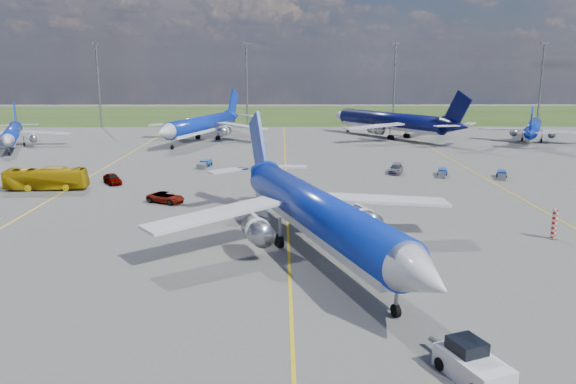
{
  "coord_description": "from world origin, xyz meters",
  "views": [
    {
      "loc": [
        -0.63,
        -44.42,
        16.66
      ],
      "look_at": [
        0.01,
        11.39,
        4.0
      ],
      "focal_mm": 35.0,
      "sensor_mm": 36.0,
      "label": 1
    }
  ],
  "objects_px": {
    "warning_post": "(554,224)",
    "bg_jet_n": "(389,138)",
    "service_car_a": "(112,179)",
    "bg_jet_nnw": "(203,141)",
    "bg_jet_nw": "(13,148)",
    "baggage_tug_c": "(205,164)",
    "baggage_tug_w": "(502,175)",
    "baggage_tug_e": "(442,173)",
    "service_car_b": "(166,197)",
    "main_airliner": "(316,253)",
    "bg_jet_ne": "(532,141)",
    "apron_bus": "(46,179)",
    "service_car_c": "(396,169)",
    "pushback_tug": "(472,364)"
  },
  "relations": [
    {
      "from": "service_car_b",
      "to": "baggage_tug_w",
      "type": "height_order",
      "value": "service_car_b"
    },
    {
      "from": "bg_jet_n",
      "to": "baggage_tug_w",
      "type": "bearing_deg",
      "value": 63.55
    },
    {
      "from": "bg_jet_ne",
      "to": "baggage_tug_w",
      "type": "xyz_separation_m",
      "value": [
        -23.22,
        -42.4,
        0.46
      ]
    },
    {
      "from": "bg_jet_ne",
      "to": "service_car_c",
      "type": "distance_m",
      "value": 54.28
    },
    {
      "from": "service_car_a",
      "to": "service_car_b",
      "type": "distance_m",
      "value": 15.22
    },
    {
      "from": "pushback_tug",
      "to": "baggage_tug_c",
      "type": "xyz_separation_m",
      "value": [
        -23.21,
        65.19,
        -0.31
      ]
    },
    {
      "from": "apron_bus",
      "to": "baggage_tug_w",
      "type": "distance_m",
      "value": 65.8
    },
    {
      "from": "pushback_tug",
      "to": "baggage_tug_e",
      "type": "height_order",
      "value": "pushback_tug"
    },
    {
      "from": "bg_jet_nw",
      "to": "service_car_a",
      "type": "relative_size",
      "value": 7.18
    },
    {
      "from": "bg_jet_nnw",
      "to": "service_car_c",
      "type": "relative_size",
      "value": 8.47
    },
    {
      "from": "bg_jet_ne",
      "to": "baggage_tug_e",
      "type": "distance_m",
      "value": 51.45
    },
    {
      "from": "warning_post",
      "to": "main_airliner",
      "type": "distance_m",
      "value": 23.89
    },
    {
      "from": "bg_jet_nnw",
      "to": "baggage_tug_w",
      "type": "bearing_deg",
      "value": -21.1
    },
    {
      "from": "baggage_tug_c",
      "to": "main_airliner",
      "type": "bearing_deg",
      "value": -61.12
    },
    {
      "from": "bg_jet_nw",
      "to": "service_car_a",
      "type": "xyz_separation_m",
      "value": [
        30.84,
        -35.82,
        0.75
      ]
    },
    {
      "from": "baggage_tug_w",
      "to": "baggage_tug_c",
      "type": "bearing_deg",
      "value": -172.31
    },
    {
      "from": "bg_jet_ne",
      "to": "main_airliner",
      "type": "bearing_deg",
      "value": 81.27
    },
    {
      "from": "baggage_tug_w",
      "to": "baggage_tug_c",
      "type": "height_order",
      "value": "baggage_tug_c"
    },
    {
      "from": "bg_jet_n",
      "to": "service_car_b",
      "type": "distance_m",
      "value": 74.52
    },
    {
      "from": "service_car_b",
      "to": "baggage_tug_w",
      "type": "relative_size",
      "value": 1.07
    },
    {
      "from": "bg_jet_nw",
      "to": "pushback_tug",
      "type": "xyz_separation_m",
      "value": [
        65.44,
        -87.46,
        0.82
      ]
    },
    {
      "from": "bg_jet_n",
      "to": "baggage_tug_c",
      "type": "distance_m",
      "value": 53.92
    },
    {
      "from": "baggage_tug_e",
      "to": "bg_jet_nnw",
      "type": "bearing_deg",
      "value": 154.64
    },
    {
      "from": "service_car_a",
      "to": "service_car_c",
      "type": "height_order",
      "value": "service_car_a"
    },
    {
      "from": "apron_bus",
      "to": "service_car_c",
      "type": "relative_size",
      "value": 2.29
    },
    {
      "from": "bg_jet_nw",
      "to": "baggage_tug_c",
      "type": "relative_size",
      "value": 6.43
    },
    {
      "from": "pushback_tug",
      "to": "baggage_tug_w",
      "type": "xyz_separation_m",
      "value": [
        22.93,
        55.19,
        -0.36
      ]
    },
    {
      "from": "baggage_tug_c",
      "to": "bg_jet_nw",
      "type": "bearing_deg",
      "value": 161.13
    },
    {
      "from": "warning_post",
      "to": "bg_jet_ne",
      "type": "xyz_separation_m",
      "value": [
        29.81,
        72.65,
        -1.5
      ]
    },
    {
      "from": "bg_jet_n",
      "to": "service_car_b",
      "type": "bearing_deg",
      "value": 22.04
    },
    {
      "from": "warning_post",
      "to": "pushback_tug",
      "type": "distance_m",
      "value": 29.82
    },
    {
      "from": "warning_post",
      "to": "service_car_a",
      "type": "relative_size",
      "value": 0.68
    },
    {
      "from": "warning_post",
      "to": "bg_jet_n",
      "type": "bearing_deg",
      "value": 90.96
    },
    {
      "from": "main_airliner",
      "to": "bg_jet_nnw",
      "type": "bearing_deg",
      "value": 86.28
    },
    {
      "from": "apron_bus",
      "to": "service_car_b",
      "type": "distance_m",
      "value": 19.44
    },
    {
      "from": "bg_jet_nw",
      "to": "service_car_c",
      "type": "bearing_deg",
      "value": -42.23
    },
    {
      "from": "baggage_tug_w",
      "to": "bg_jet_ne",
      "type": "bearing_deg",
      "value": 81.21
    },
    {
      "from": "service_car_b",
      "to": "pushback_tug",
      "type": "bearing_deg",
      "value": -122.86
    },
    {
      "from": "bg_jet_ne",
      "to": "apron_bus",
      "type": "relative_size",
      "value": 2.89
    },
    {
      "from": "service_car_a",
      "to": "baggage_tug_w",
      "type": "relative_size",
      "value": 0.99
    },
    {
      "from": "main_airliner",
      "to": "bg_jet_nw",
      "type": "bearing_deg",
      "value": 112.33
    },
    {
      "from": "bg_jet_nw",
      "to": "baggage_tug_w",
      "type": "distance_m",
      "value": 94.08
    },
    {
      "from": "bg_jet_nnw",
      "to": "service_car_a",
      "type": "relative_size",
      "value": 9.17
    },
    {
      "from": "bg_jet_n",
      "to": "baggage_tug_w",
      "type": "distance_m",
      "value": 48.67
    },
    {
      "from": "warning_post",
      "to": "service_car_c",
      "type": "relative_size",
      "value": 0.63
    },
    {
      "from": "bg_jet_n",
      "to": "baggage_tug_e",
      "type": "height_order",
      "value": "bg_jet_n"
    },
    {
      "from": "main_airliner",
      "to": "apron_bus",
      "type": "relative_size",
      "value": 3.88
    },
    {
      "from": "warning_post",
      "to": "baggage_tug_w",
      "type": "bearing_deg",
      "value": 77.7
    },
    {
      "from": "bg_jet_n",
      "to": "pushback_tug",
      "type": "distance_m",
      "value": 104.3
    },
    {
      "from": "bg_jet_n",
      "to": "service_car_c",
      "type": "xyz_separation_m",
      "value": [
        -7.3,
        -43.94,
        0.69
      ]
    }
  ]
}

